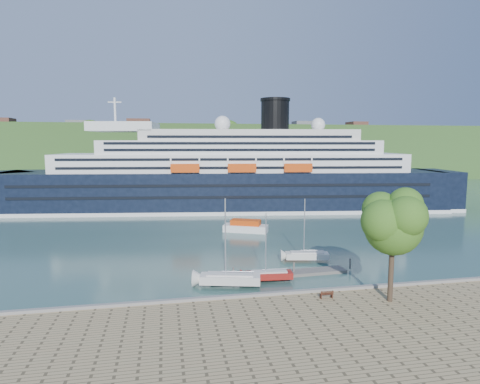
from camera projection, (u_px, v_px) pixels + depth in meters
name	position (u px, v px, depth m)	size (l,w,h in m)	color
ground	(267.00, 304.00, 41.33)	(400.00, 400.00, 0.00)	#2C4F4B
far_hillside	(186.00, 153.00, 181.23)	(400.00, 50.00, 24.00)	#335220
quay_coping	(268.00, 294.00, 40.99)	(220.00, 0.50, 0.30)	slate
cruise_ship	(223.00, 155.00, 97.76)	(121.28, 17.66, 27.24)	black
park_bench	(326.00, 294.00, 40.20)	(1.40, 0.58, 0.90)	#442013
promenade_tree	(392.00, 241.00, 38.80)	(7.35, 7.35, 12.18)	#2C6019
floating_pontoon	(279.00, 274.00, 50.00)	(17.57, 2.15, 0.39)	#656159
sailboat_white_near	(230.00, 246.00, 45.44)	(7.62, 2.12, 9.84)	silver
sailboat_red	(269.00, 249.00, 47.41)	(6.15, 1.71, 7.94)	maroon
sailboat_white_far	(308.00, 232.00, 55.45)	(6.57, 1.83, 8.49)	silver
tender_launch	(246.00, 226.00, 74.61)	(8.24, 2.82, 2.28)	#D2410C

